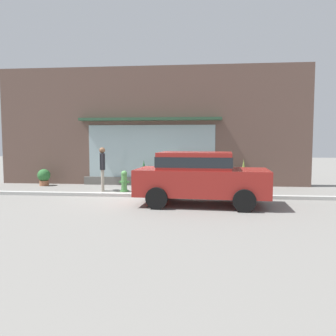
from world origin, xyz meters
name	(u,v)px	position (x,y,z in m)	size (l,w,h in m)	color
ground_plane	(138,196)	(0.00, 0.00, 0.00)	(60.00, 60.00, 0.00)	gray
curb_strip	(137,195)	(0.00, -0.20, 0.06)	(14.00, 0.24, 0.12)	#B2B2AD
storefront	(151,127)	(0.00, 3.19, 2.59)	(14.00, 0.81, 5.29)	brown
fire_hydrant	(124,181)	(-0.72, 0.94, 0.40)	(0.40, 0.37, 0.83)	#4C8C47
pedestrian_with_handbag	(102,165)	(-1.61, 1.03, 1.02)	(0.31, 0.67, 1.73)	#9E9384
pedestrian_passerby	(167,169)	(0.98, 0.88, 0.91)	(0.45, 0.24, 1.57)	brown
parked_car_red	(200,175)	(2.23, -1.50, 0.93)	(4.11, 2.19, 1.64)	maroon
potted_plant_low_front	(165,177)	(0.71, 2.55, 0.40)	(0.57, 0.57, 0.76)	#33473D
potted_plant_corner_tall	(224,181)	(3.24, 2.40, 0.29)	(0.31, 0.31, 0.52)	#B7B2A3
potted_plant_trailing_edge	(44,177)	(-4.68, 2.34, 0.40)	(0.55, 0.55, 0.74)	#9E6042
potted_plant_doorstep	(243,174)	(4.05, 2.46, 0.59)	(0.37, 0.37, 1.23)	#33473D
potted_plant_window_right	(144,174)	(-0.16, 2.22, 0.57)	(0.31, 0.31, 1.19)	#33473D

